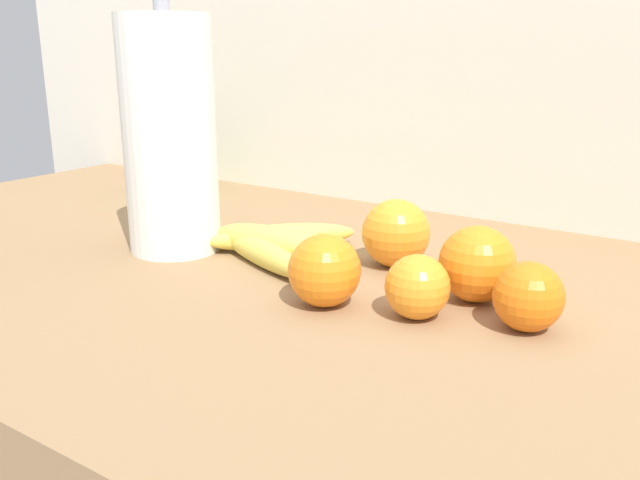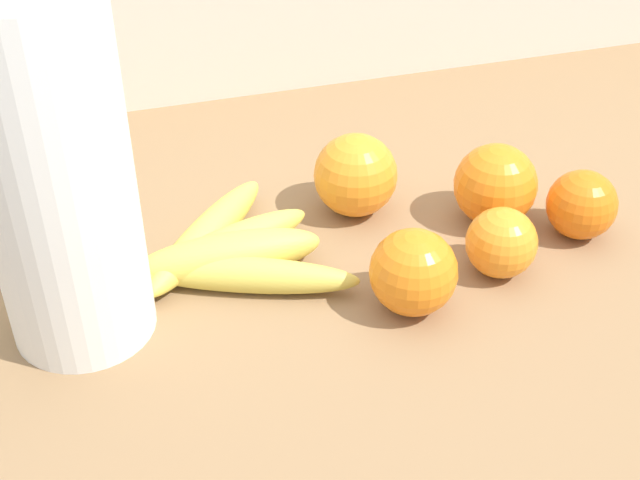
% 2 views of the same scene
% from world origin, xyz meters
% --- Properties ---
extents(wall_back, '(2.13, 0.06, 1.30)m').
position_xyz_m(wall_back, '(0.00, 0.40, 0.65)').
color(wall_back, silver).
rests_on(wall_back, ground).
extents(banana_bunch, '(0.21, 0.20, 0.04)m').
position_xyz_m(banana_bunch, '(-0.14, 0.04, 0.87)').
color(banana_bunch, '#D6C24C').
rests_on(banana_bunch, counter).
extents(orange_right, '(0.08, 0.08, 0.08)m').
position_xyz_m(orange_right, '(-0.00, 0.10, 0.90)').
color(orange_right, orange).
rests_on(orange_right, counter).
extents(orange_center, '(0.06, 0.06, 0.06)m').
position_xyz_m(orange_center, '(0.09, -0.03, 0.89)').
color(orange_center, orange).
rests_on(orange_center, counter).
extents(orange_front, '(0.08, 0.08, 0.08)m').
position_xyz_m(orange_front, '(0.12, 0.05, 0.90)').
color(orange_front, orange).
rests_on(orange_front, counter).
extents(orange_back_left, '(0.08, 0.08, 0.08)m').
position_xyz_m(orange_back_left, '(-0.00, -0.06, 0.89)').
color(orange_back_left, orange).
rests_on(orange_back_left, counter).
extents(orange_far_right, '(0.07, 0.07, 0.07)m').
position_xyz_m(orange_far_right, '(0.19, -0.00, 0.89)').
color(orange_far_right, orange).
rests_on(orange_far_right, counter).
extents(paper_towel_roll, '(0.12, 0.12, 0.33)m').
position_xyz_m(paper_towel_roll, '(-0.27, 0.00, 1.00)').
color(paper_towel_roll, white).
rests_on(paper_towel_roll, counter).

